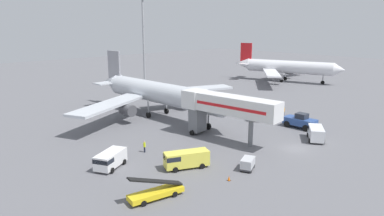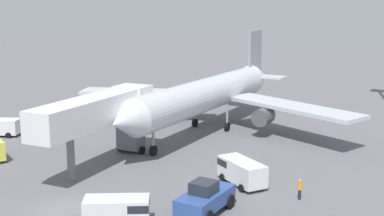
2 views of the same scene
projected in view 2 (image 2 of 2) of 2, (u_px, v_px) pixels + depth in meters
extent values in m
plane|color=slate|center=(64.00, 208.00, 39.32)|extent=(300.00, 300.00, 0.00)
cylinder|color=silver|center=(204.00, 95.00, 61.78)|extent=(5.09, 29.37, 3.97)
cone|color=silver|center=(124.00, 122.00, 47.80)|extent=(4.02, 3.61, 3.89)
cone|color=silver|center=(258.00, 76.00, 76.53)|extent=(3.98, 5.53, 3.77)
cube|color=gray|center=(255.00, 52.00, 74.64)|extent=(0.52, 4.24, 6.35)
cube|color=silver|center=(269.00, 77.00, 73.87)|extent=(4.88, 3.26, 0.24)
cube|color=silver|center=(239.00, 75.00, 76.14)|extent=(4.88, 3.26, 0.24)
cube|color=silver|center=(292.00, 107.00, 59.31)|extent=(18.40, 10.09, 0.44)
cube|color=silver|center=(147.00, 92.00, 69.07)|extent=(18.19, 11.25, 0.44)
cylinder|color=#4C4C51|center=(263.00, 117.00, 60.08)|extent=(2.17, 2.77, 2.07)
cylinder|color=#4C4C51|center=(162.00, 105.00, 66.90)|extent=(2.17, 2.77, 2.07)
cylinder|color=gray|center=(153.00, 137.00, 52.56)|extent=(0.28, 0.28, 2.90)
cylinder|color=black|center=(153.00, 150.00, 52.85)|extent=(0.39, 1.11, 1.10)
cylinder|color=gray|center=(227.00, 116.00, 62.72)|extent=(0.28, 0.28, 2.90)
cylinder|color=black|center=(227.00, 127.00, 63.01)|extent=(0.39, 1.11, 1.10)
cylinder|color=gray|center=(195.00, 112.00, 64.90)|extent=(0.28, 0.28, 2.90)
cylinder|color=black|center=(195.00, 123.00, 65.19)|extent=(0.39, 1.11, 1.10)
cube|color=silver|center=(89.00, 113.00, 46.74)|extent=(4.50, 14.44, 2.70)
cube|color=red|center=(75.00, 111.00, 47.37)|extent=(1.32, 11.86, 0.44)
cube|color=silver|center=(133.00, 99.00, 53.56)|extent=(3.73, 3.15, 2.84)
cube|color=#232833|center=(139.00, 95.00, 54.66)|extent=(3.31, 0.59, 0.90)
cube|color=slate|center=(131.00, 131.00, 53.70)|extent=(2.73, 2.06, 3.94)
cylinder|color=black|center=(120.00, 147.00, 54.69)|extent=(0.38, 0.83, 0.80)
cylinder|color=black|center=(142.00, 150.00, 53.50)|extent=(0.38, 0.83, 0.80)
cylinder|color=slate|center=(71.00, 157.00, 44.93)|extent=(0.70, 0.70, 4.34)
cube|color=#2D4C8E|center=(205.00, 199.00, 38.08)|extent=(2.54, 5.48, 1.15)
cube|color=#232833|center=(204.00, 187.00, 37.64)|extent=(1.74, 1.83, 0.90)
cylinder|color=black|center=(180.00, 211.00, 37.27)|extent=(0.42, 1.11, 1.10)
cylinder|color=black|center=(230.00, 202.00, 39.12)|extent=(0.42, 1.11, 1.10)
cylinder|color=black|center=(203.00, 196.00, 40.26)|extent=(0.42, 1.11, 1.10)
cube|color=silver|center=(117.00, 210.00, 35.92)|extent=(4.95, 4.24, 1.79)
cube|color=#1E232D|center=(139.00, 204.00, 35.91)|extent=(2.36, 2.50, 0.57)
cylinder|color=black|center=(138.00, 215.00, 37.08)|extent=(0.76, 0.68, 0.68)
cylinder|color=black|center=(99.00, 216.00, 36.95)|extent=(0.76, 0.68, 0.68)
cylinder|color=black|center=(3.00, 158.00, 51.05)|extent=(0.75, 0.58, 0.68)
cube|color=white|center=(242.00, 171.00, 44.20)|extent=(5.32, 4.29, 1.87)
cube|color=#1E232D|center=(232.00, 161.00, 45.58)|extent=(2.43, 2.60, 0.60)
cylinder|color=black|center=(223.00, 177.00, 45.26)|extent=(0.77, 0.66, 0.68)
cylinder|color=black|center=(241.00, 174.00, 46.16)|extent=(0.77, 0.66, 0.68)
cylinder|color=black|center=(242.00, 188.00, 42.59)|extent=(0.77, 0.66, 0.68)
cylinder|color=black|center=(261.00, 184.00, 43.49)|extent=(0.77, 0.66, 0.68)
cube|color=white|center=(0.00, 126.00, 60.72)|extent=(5.09, 3.98, 1.74)
cylinder|color=black|center=(9.00, 135.00, 59.82)|extent=(0.77, 0.64, 0.68)
cylinder|color=black|center=(15.00, 131.00, 61.76)|extent=(0.77, 0.64, 0.68)
cylinder|color=#1E2333|center=(300.00, 195.00, 40.94)|extent=(0.27, 0.27, 0.83)
cylinder|color=orange|center=(300.00, 186.00, 40.80)|extent=(0.35, 0.35, 0.65)
sphere|color=tan|center=(300.00, 180.00, 40.70)|extent=(0.22, 0.22, 0.22)
cylinder|color=#1E2333|center=(46.00, 137.00, 58.94)|extent=(0.33, 0.33, 0.79)
cylinder|color=#D8EA19|center=(46.00, 131.00, 58.80)|extent=(0.44, 0.44, 0.62)
sphere|color=tan|center=(46.00, 127.00, 58.71)|extent=(0.21, 0.21, 0.21)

